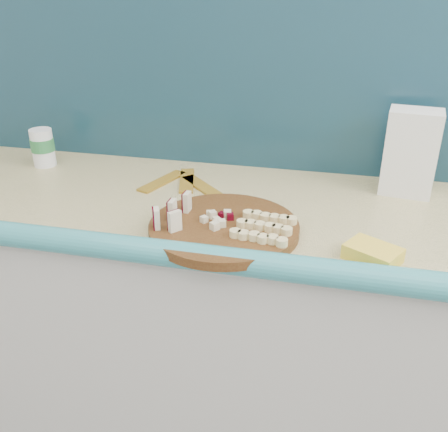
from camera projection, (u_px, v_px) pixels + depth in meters
The scene contains 10 objects.
kitchen_counter at pixel (251, 339), 1.52m from camera, with size 2.20×0.63×0.91m.
backsplash at pixel (274, 87), 1.47m from camera, with size 2.20×0.02×0.50m, color teal.
cutting_board at pixel (224, 228), 1.18m from camera, with size 0.35×0.35×0.02m, color #42220E.
apple_wedges at pixel (172, 212), 1.17m from camera, with size 0.06×0.14×0.05m.
apple_chunks at pixel (215, 219), 1.17m from camera, with size 0.05×0.06×0.02m.
banana_slices at pixel (264, 227), 1.14m from camera, with size 0.14×0.14×0.02m.
flour_bag at pixel (410, 153), 1.35m from camera, with size 0.14×0.10×0.23m, color white.
canister at pixel (43, 147), 1.56m from camera, with size 0.07×0.07×0.12m.
sponge at pixel (373, 253), 1.06m from camera, with size 0.11×0.08×0.03m, color yellow.
banana_peel at pixel (184, 183), 1.45m from camera, with size 0.25×0.21×0.01m.
Camera 1 is at (0.29, 0.31, 1.46)m, focal length 40.00 mm.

